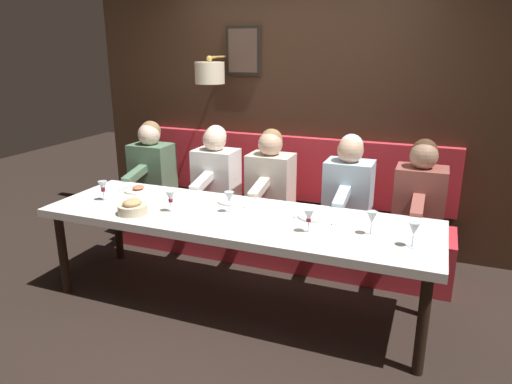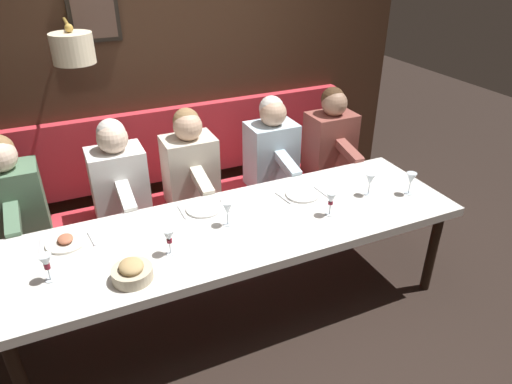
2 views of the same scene
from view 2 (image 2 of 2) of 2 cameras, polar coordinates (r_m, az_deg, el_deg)
name	(u,v)px [view 2 (image 2 of 2)]	position (r m, az deg, el deg)	size (l,w,h in m)	color
ground_plane	(241,311)	(3.45, -1.86, -14.33)	(12.00, 12.00, 0.00)	black
dining_table	(239,232)	(3.02, -2.06, -4.92)	(0.90, 2.95, 0.74)	silver
banquette_bench	(200,223)	(3.98, -6.92, -3.79)	(0.52, 3.15, 0.45)	red
back_wall_panel	(168,73)	(4.02, -10.71, 14.13)	(0.59, 4.35, 2.90)	#382316
diner_nearest	(331,135)	(4.18, 9.18, 6.89)	(0.60, 0.40, 0.79)	#934C42
diner_near	(272,146)	(3.91, 1.94, 5.64)	(0.60, 0.40, 0.79)	silver
diner_middle	(190,161)	(3.67, -8.10, 3.74)	(0.60, 0.40, 0.79)	beige
diner_far	(118,175)	(3.58, -16.56, 2.05)	(0.60, 0.40, 0.79)	white
diner_farthest	(11,195)	(3.58, -27.83, -0.28)	(0.60, 0.40, 0.79)	#567A5B
place_setting_0	(66,241)	(3.03, -22.26, -5.62)	(0.24, 0.33, 0.05)	silver
place_setting_1	(204,209)	(3.16, -6.42, -2.04)	(0.24, 0.31, 0.01)	silver
place_setting_2	(303,194)	(3.32, 5.72, -0.30)	(0.24, 0.32, 0.01)	silver
wine_glass_0	(169,237)	(2.71, -10.62, -5.44)	(0.07, 0.07, 0.16)	silver
wine_glass_1	(46,263)	(2.71, -24.33, -7.91)	(0.07, 0.07, 0.16)	silver
wine_glass_2	(227,209)	(2.93, -3.53, -2.07)	(0.07, 0.07, 0.16)	silver
wine_glass_3	(331,199)	(3.07, 9.16, -0.89)	(0.07, 0.07, 0.16)	silver
wine_glass_4	(411,179)	(3.46, 18.46, 1.51)	(0.07, 0.07, 0.16)	silver
wine_glass_5	(370,180)	(3.36, 13.80, 1.44)	(0.07, 0.07, 0.16)	silver
bread_bowl	(132,272)	(2.61, -14.94, -9.43)	(0.22, 0.22, 0.12)	beige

